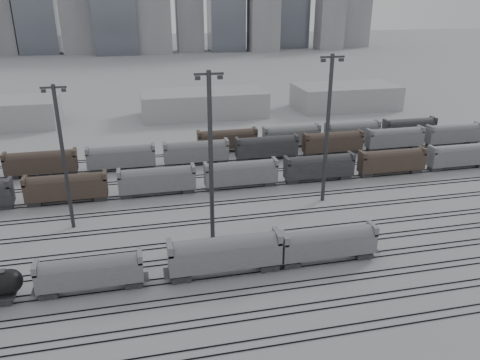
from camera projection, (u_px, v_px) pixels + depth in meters
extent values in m
plane|color=#AAAAAF|center=(237.00, 276.00, 66.06)|extent=(900.00, 900.00, 0.00)
cube|color=black|center=(265.00, 347.00, 52.70)|extent=(220.00, 0.07, 0.16)
cube|color=black|center=(262.00, 338.00, 54.00)|extent=(220.00, 0.07, 0.16)
cube|color=black|center=(254.00, 319.00, 57.23)|extent=(220.00, 0.07, 0.16)
cube|color=black|center=(251.00, 312.00, 58.53)|extent=(220.00, 0.07, 0.16)
cube|color=black|center=(245.00, 295.00, 61.76)|extent=(220.00, 0.07, 0.16)
cube|color=black|center=(242.00, 289.00, 63.06)|extent=(220.00, 0.07, 0.16)
cube|color=black|center=(236.00, 275.00, 66.29)|extent=(220.00, 0.07, 0.16)
cube|color=black|center=(234.00, 269.00, 67.59)|extent=(220.00, 0.07, 0.16)
cube|color=black|center=(229.00, 257.00, 70.82)|extent=(220.00, 0.07, 0.16)
cube|color=black|center=(227.00, 252.00, 72.12)|extent=(220.00, 0.07, 0.16)
cube|color=black|center=(223.00, 241.00, 75.35)|extent=(220.00, 0.07, 0.16)
cube|color=black|center=(221.00, 237.00, 76.65)|extent=(220.00, 0.07, 0.16)
cube|color=black|center=(215.00, 222.00, 81.70)|extent=(220.00, 0.07, 0.16)
cube|color=black|center=(214.00, 218.00, 83.00)|extent=(220.00, 0.07, 0.16)
cube|color=black|center=(209.00, 206.00, 88.04)|extent=(220.00, 0.07, 0.16)
cube|color=black|center=(208.00, 203.00, 89.34)|extent=(220.00, 0.07, 0.16)
cube|color=black|center=(203.00, 191.00, 94.38)|extent=(220.00, 0.07, 0.16)
cube|color=black|center=(202.00, 189.00, 95.68)|extent=(220.00, 0.07, 0.16)
cube|color=black|center=(198.00, 177.00, 101.63)|extent=(220.00, 0.07, 0.16)
cube|color=black|center=(197.00, 175.00, 102.93)|extent=(220.00, 0.07, 0.16)
cube|color=black|center=(193.00, 165.00, 108.88)|extent=(220.00, 0.07, 0.16)
cube|color=black|center=(192.00, 163.00, 110.18)|extent=(220.00, 0.07, 0.16)
cube|color=black|center=(189.00, 155.00, 116.13)|extent=(220.00, 0.07, 0.16)
cube|color=black|center=(188.00, 153.00, 117.43)|extent=(220.00, 0.07, 0.16)
cube|color=#252527|center=(1.00, 298.00, 60.32)|extent=(2.88, 2.33, 0.78)
sphere|color=black|center=(10.00, 281.00, 59.75)|extent=(3.21, 3.21, 3.21)
cube|color=#252527|center=(49.00, 293.00, 61.56)|extent=(2.38, 1.92, 0.64)
cube|color=#252527|center=(134.00, 282.00, 63.84)|extent=(2.38, 1.92, 0.64)
cube|color=slate|center=(90.00, 274.00, 61.91)|extent=(13.71, 2.74, 2.92)
cylinder|color=slate|center=(89.00, 267.00, 61.51)|extent=(12.43, 2.65, 2.65)
cube|color=slate|center=(35.00, 268.00, 59.87)|extent=(0.64, 2.74, 1.28)
cube|color=slate|center=(140.00, 256.00, 62.60)|extent=(0.64, 2.74, 1.28)
cone|color=#252527|center=(92.00, 285.00, 62.57)|extent=(2.19, 2.19, 0.82)
cube|color=#252527|center=(181.00, 276.00, 65.14)|extent=(2.75, 2.22, 0.74)
cube|color=#252527|center=(268.00, 265.00, 67.77)|extent=(2.75, 2.22, 0.74)
cube|color=slate|center=(225.00, 255.00, 65.54)|extent=(15.87, 3.17, 3.38)
cylinder|color=slate|center=(225.00, 247.00, 65.07)|extent=(14.38, 3.07, 3.07)
cube|color=slate|center=(170.00, 248.00, 63.18)|extent=(0.74, 3.17, 1.48)
cube|color=slate|center=(278.00, 236.00, 66.34)|extent=(0.74, 3.17, 1.48)
cone|color=#252527|center=(225.00, 268.00, 66.30)|extent=(2.54, 2.54, 0.95)
cube|color=#252527|center=(291.00, 262.00, 68.49)|extent=(2.49, 2.01, 0.67)
cube|color=#252527|center=(363.00, 253.00, 70.88)|extent=(2.49, 2.01, 0.67)
cube|color=slate|center=(328.00, 245.00, 68.86)|extent=(14.38, 2.88, 3.07)
cylinder|color=slate|center=(329.00, 238.00, 68.43)|extent=(13.04, 2.78, 2.78)
cube|color=slate|center=(284.00, 238.00, 66.72)|extent=(0.67, 2.88, 1.34)
cube|color=slate|center=(372.00, 228.00, 69.58)|extent=(0.67, 2.88, 1.34)
cone|color=#252527|center=(327.00, 256.00, 69.55)|extent=(2.30, 2.30, 0.86)
cylinder|color=#343336|center=(64.00, 160.00, 75.65)|extent=(0.62, 0.62, 24.39)
cube|color=#343336|center=(53.00, 87.00, 71.34)|extent=(3.90, 0.29, 0.29)
cube|color=#343336|center=(44.00, 91.00, 71.21)|extent=(0.68, 0.49, 0.49)
cube|color=#343336|center=(64.00, 90.00, 71.82)|extent=(0.68, 0.49, 0.49)
cylinder|color=#343336|center=(211.00, 160.00, 71.62)|extent=(0.69, 0.69, 27.07)
cube|color=#343336|center=(209.00, 74.00, 66.84)|extent=(4.33, 0.32, 0.32)
cube|color=#343336|center=(198.00, 78.00, 66.70)|extent=(0.76, 0.54, 0.54)
cube|color=#343336|center=(220.00, 77.00, 67.37)|extent=(0.76, 0.54, 0.54)
cylinder|color=#343336|center=(327.00, 131.00, 85.55)|extent=(0.71, 0.71, 27.64)
cube|color=#343336|center=(332.00, 57.00, 80.66)|extent=(4.42, 0.33, 0.33)
cube|color=#343336|center=(323.00, 60.00, 80.52)|extent=(0.77, 0.55, 0.55)
cube|color=#343336|center=(341.00, 60.00, 81.20)|extent=(0.77, 0.55, 0.55)
cube|color=#45372C|center=(67.00, 189.00, 88.63)|extent=(15.00, 3.00, 5.60)
cube|color=slate|center=(157.00, 181.00, 92.16)|extent=(15.00, 3.00, 5.60)
cube|color=slate|center=(241.00, 175.00, 95.69)|extent=(15.00, 3.00, 5.60)
cube|color=#252527|center=(319.00, 168.00, 99.22)|extent=(15.00, 3.00, 5.60)
cube|color=#45372C|center=(392.00, 162.00, 102.75)|extent=(15.00, 3.00, 5.60)
cube|color=slate|center=(459.00, 157.00, 106.27)|extent=(15.00, 3.00, 5.60)
cube|color=#45372C|center=(41.00, 164.00, 101.68)|extent=(15.00, 3.00, 5.60)
cube|color=slate|center=(121.00, 158.00, 105.21)|extent=(15.00, 3.00, 5.60)
cube|color=slate|center=(196.00, 153.00, 108.74)|extent=(15.00, 3.00, 5.60)
cube|color=#252527|center=(267.00, 148.00, 112.26)|extent=(15.00, 3.00, 5.60)
cube|color=#45372C|center=(333.00, 143.00, 115.79)|extent=(15.00, 3.00, 5.60)
cube|color=slate|center=(395.00, 139.00, 119.32)|extent=(15.00, 3.00, 5.60)
cube|color=slate|center=(453.00, 135.00, 122.85)|extent=(15.00, 3.00, 5.60)
cube|color=#45372C|center=(227.00, 141.00, 117.85)|extent=(15.00, 3.00, 5.60)
cube|color=slate|center=(291.00, 137.00, 121.38)|extent=(15.00, 3.00, 5.60)
cube|color=slate|center=(352.00, 133.00, 124.91)|extent=(15.00, 3.00, 5.60)
cube|color=#252527|center=(409.00, 129.00, 128.44)|extent=(15.00, 3.00, 5.60)
cube|color=#A2A2A5|center=(204.00, 104.00, 152.75)|extent=(40.00, 18.00, 8.00)
cube|color=#A2A2A5|center=(345.00, 97.00, 163.13)|extent=(35.00, 18.00, 8.00)
cube|color=#98989A|center=(75.00, 17.00, 301.60)|extent=(20.00, 16.00, 48.00)
cube|color=#98989A|center=(153.00, 6.00, 309.77)|extent=(22.00, 17.60, 60.00)
cube|color=#98989A|center=(191.00, 23.00, 319.01)|extent=(18.00, 14.40, 38.00)
cube|color=#98989A|center=(261.00, 17.00, 328.09)|extent=(20.00, 16.00, 45.00)
cube|color=#98989A|center=(328.00, 20.00, 339.39)|extent=(18.00, 14.40, 40.00)
cube|color=#98989A|center=(360.00, 11.00, 342.37)|extent=(22.00, 17.60, 52.00)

